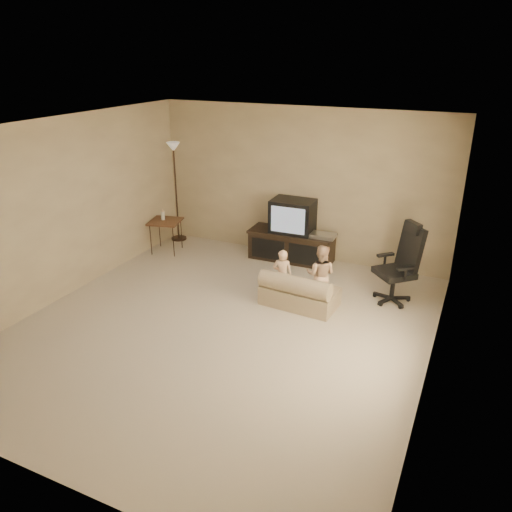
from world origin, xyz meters
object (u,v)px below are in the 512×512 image
(side_table, at_px, (165,222))
(toddler_right, at_px, (320,275))
(child_sofa, at_px, (298,293))
(office_chair, at_px, (399,274))
(floor_lamp, at_px, (175,170))
(tv_stand, at_px, (292,235))
(toddler_left, at_px, (282,275))

(side_table, distance_m, toddler_right, 3.14)
(side_table, relative_size, child_sofa, 0.72)
(office_chair, distance_m, side_table, 4.03)
(office_chair, bearing_deg, floor_lamp, -145.15)
(tv_stand, relative_size, side_table, 1.91)
(child_sofa, bearing_deg, toddler_right, 47.77)
(tv_stand, relative_size, toddler_left, 1.94)
(office_chair, relative_size, child_sofa, 1.09)
(toddler_right, bearing_deg, office_chair, -158.04)
(child_sofa, xyz_separation_m, toddler_right, (0.23, 0.22, 0.23))
(side_table, bearing_deg, floor_lamp, 103.48)
(floor_lamp, relative_size, toddler_left, 2.37)
(office_chair, xyz_separation_m, child_sofa, (-1.20, -0.74, -0.21))
(floor_lamp, xyz_separation_m, child_sofa, (2.97, -1.55, -1.11))
(side_table, xyz_separation_m, child_sofa, (2.82, -0.95, -0.35))
(child_sofa, relative_size, toddler_left, 1.40)
(floor_lamp, bearing_deg, tv_stand, -0.58)
(office_chair, height_order, floor_lamp, floor_lamp)
(floor_lamp, height_order, toddler_left, floor_lamp)
(side_table, bearing_deg, tv_stand, 15.13)
(office_chair, relative_size, toddler_right, 1.34)
(tv_stand, xyz_separation_m, floor_lamp, (-2.28, 0.02, 0.88))
(floor_lamp, distance_m, toddler_right, 3.58)
(toddler_left, bearing_deg, office_chair, -167.50)
(office_chair, xyz_separation_m, floor_lamp, (-4.17, 0.80, 0.90))
(side_table, xyz_separation_m, toddler_left, (2.55, -0.86, -0.17))
(floor_lamp, bearing_deg, office_chair, -10.90)
(office_chair, bearing_deg, toddler_left, -110.26)
(toddler_right, bearing_deg, tv_stand, -61.04)
(child_sofa, bearing_deg, toddler_left, 166.72)
(tv_stand, relative_size, office_chair, 1.27)
(toddler_left, bearing_deg, toddler_right, -176.30)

